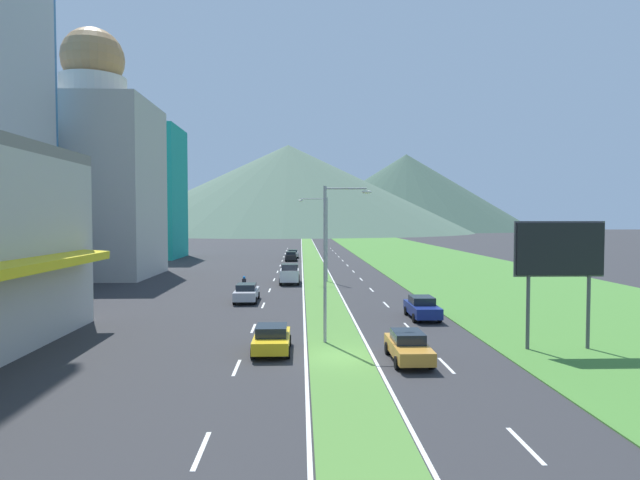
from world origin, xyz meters
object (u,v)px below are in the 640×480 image
(car_3, at_px, (422,308))
(motorcycle_rider, at_px, (244,287))
(car_1, at_px, (272,339))
(car_2, at_px, (247,293))
(car_5, at_px, (293,254))
(street_lamp_mid, at_px, (324,233))
(car_4, at_px, (408,346))
(pickup_truck_0, at_px, (290,274))
(car_0, at_px, (291,256))
(billboard_roadside, at_px, (560,255))
(street_lamp_near, at_px, (330,253))

(car_3, distance_m, motorcycle_rider, 18.53)
(car_1, distance_m, car_2, 17.77)
(car_5, bearing_deg, street_lamp_mid, -173.83)
(car_5, distance_m, motorcycle_rider, 46.93)
(car_4, bearing_deg, car_5, -174.48)
(car_1, relative_size, pickup_truck_0, 0.79)
(car_0, height_order, motorcycle_rider, motorcycle_rider)
(billboard_roadside, bearing_deg, street_lamp_near, 170.73)
(street_lamp_near, relative_size, car_2, 1.91)
(car_0, height_order, car_4, car_0)
(car_4, relative_size, pickup_truck_0, 0.86)
(street_lamp_near, distance_m, billboard_roadside, 12.53)
(car_0, distance_m, car_3, 52.88)
(street_lamp_mid, relative_size, car_4, 2.05)
(street_lamp_mid, bearing_deg, car_0, 98.02)
(car_4, height_order, motorcycle_rider, motorcycle_rider)
(billboard_roadside, xyz_separation_m, car_5, (-15.44, 68.27, -4.45))
(street_lamp_mid, relative_size, car_2, 2.01)
(car_3, bearing_deg, street_lamp_near, -43.79)
(street_lamp_mid, relative_size, pickup_truck_0, 1.76)
(street_lamp_near, relative_size, pickup_truck_0, 1.67)
(street_lamp_mid, height_order, motorcycle_rider, street_lamp_mid)
(car_1, relative_size, car_5, 0.95)
(car_1, distance_m, car_5, 68.25)
(street_lamp_mid, relative_size, car_3, 2.04)
(billboard_roadside, distance_m, motorcycle_rider, 29.25)
(street_lamp_near, height_order, car_4, street_lamp_near)
(street_lamp_mid, distance_m, car_4, 33.96)
(street_lamp_mid, distance_m, car_3, 23.50)
(car_0, bearing_deg, car_2, 176.00)
(billboard_roadside, xyz_separation_m, car_0, (-15.65, 61.21, -4.42))
(car_3, bearing_deg, car_0, -168.77)
(car_2, xyz_separation_m, car_5, (3.27, 50.76, -0.03))
(street_lamp_near, relative_size, car_1, 2.12)
(car_4, bearing_deg, car_1, -105.93)
(street_lamp_mid, bearing_deg, car_4, -85.18)
(billboard_roadside, bearing_deg, pickup_truck_0, 116.45)
(street_lamp_mid, xyz_separation_m, car_2, (-7.24, -14.02, -4.69))
(street_lamp_mid, xyz_separation_m, billboard_roadside, (11.47, -31.54, -0.27))
(street_lamp_mid, distance_m, car_1, 32.14)
(street_lamp_near, height_order, car_0, street_lamp_near)
(billboard_roadside, xyz_separation_m, motorcycle_rider, (-19.32, 21.50, -4.48))
(billboard_roadside, bearing_deg, car_2, 136.90)
(street_lamp_mid, bearing_deg, motorcycle_rider, -128.05)
(car_1, bearing_deg, car_2, 10.05)
(car_0, distance_m, pickup_truck_0, 30.52)
(street_lamp_near, relative_size, motorcycle_rider, 4.52)
(car_1, bearing_deg, billboard_roadside, -90.06)
(car_0, xyz_separation_m, car_4, (7.00, -63.18, -0.05))
(motorcycle_rider, bearing_deg, street_lamp_near, -160.35)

